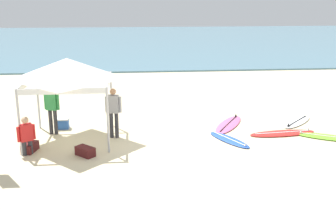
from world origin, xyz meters
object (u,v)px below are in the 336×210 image
object	(u,v)px
surfboard_blue	(229,140)
surfboard_white	(297,122)
person_red	(26,134)
cooler_box	(62,123)
surfboard_red	(283,133)
person_grey	(114,110)
person_green	(52,107)
surfboard_pink	(229,124)
canopy_tent	(67,69)
gear_bag_by_pole	(30,147)
surfboard_lime	(328,137)
gear_bag_near_tent	(85,151)

from	to	relation	value
surfboard_blue	surfboard_white	world-z (taller)	same
person_red	cooler_box	xyz separation A→B (m)	(0.64, 2.46, -0.46)
surfboard_red	person_red	bearing A→B (deg)	-172.42
person_grey	person_green	distance (m)	2.19
person_red	surfboard_pink	bearing A→B (deg)	18.62
canopy_tent	surfboard_blue	world-z (taller)	canopy_tent
person_grey	person_green	xyz separation A→B (m)	(-2.12, 0.56, 0.00)
person_green	gear_bag_by_pole	bearing A→B (deg)	-104.88
surfboard_blue	surfboard_red	bearing A→B (deg)	13.60
surfboard_lime	person_red	xyz separation A→B (m)	(-9.80, -0.58, 0.62)
surfboard_white	cooler_box	xyz separation A→B (m)	(-8.79, 0.11, 0.16)
surfboard_white	person_red	distance (m)	9.74
surfboard_blue	surfboard_red	world-z (taller)	same
surfboard_red	person_green	bearing A→B (deg)	174.56
surfboard_blue	gear_bag_by_pole	world-z (taller)	gear_bag_by_pole
person_red	gear_bag_by_pole	world-z (taller)	person_red
person_grey	gear_bag_by_pole	xyz separation A→B (m)	(-2.56, -1.08, -0.85)
surfboard_white	gear_bag_near_tent	size ratio (longest dim) A/B	3.04
person_red	gear_bag_by_pole	xyz separation A→B (m)	(0.01, 0.24, -0.52)
surfboard_blue	surfboard_lime	xyz separation A→B (m)	(3.40, -0.05, -0.00)
gear_bag_near_tent	cooler_box	xyz separation A→B (m)	(-1.11, 2.72, 0.06)
person_grey	surfboard_red	bearing A→B (deg)	-1.93
person_green	cooler_box	distance (m)	1.00
surfboard_pink	person_grey	world-z (taller)	person_grey
surfboard_lime	surfboard_blue	bearing A→B (deg)	179.08
surfboard_lime	cooler_box	world-z (taller)	cooler_box
surfboard_lime	surfboard_pink	world-z (taller)	same
surfboard_red	surfboard_pink	world-z (taller)	same
person_grey	cooler_box	world-z (taller)	person_grey
surfboard_red	person_green	world-z (taller)	person_green
person_red	gear_bag_near_tent	distance (m)	1.84
surfboard_red	cooler_box	bearing A→B (deg)	170.22
person_green	cooler_box	bearing A→B (deg)	71.70
canopy_tent	surfboard_blue	bearing A→B (deg)	-7.00
surfboard_red	cooler_box	world-z (taller)	cooler_box
surfboard_red	person_red	size ratio (longest dim) A/B	2.03
person_grey	person_red	distance (m)	2.91
surfboard_blue	cooler_box	xyz separation A→B (m)	(-5.76, 1.83, 0.16)
cooler_box	gear_bag_near_tent	bearing A→B (deg)	-67.83
surfboard_white	person_grey	size ratio (longest dim) A/B	1.07
surfboard_blue	surfboard_pink	bearing A→B (deg)	77.49
surfboard_lime	surfboard_white	bearing A→B (deg)	101.70
canopy_tent	surfboard_white	bearing A→B (deg)	7.37
canopy_tent	surfboard_blue	distance (m)	5.79
surfboard_red	cooler_box	distance (m)	7.89
canopy_tent	surfboard_pink	distance (m)	6.17
canopy_tent	cooler_box	xyz separation A→B (m)	(-0.50, 1.18, -2.19)
surfboard_white	gear_bag_by_pole	bearing A→B (deg)	-167.35
surfboard_blue	surfboard_white	xyz separation A→B (m)	(3.04, 1.72, -0.00)
surfboard_red	person_red	xyz separation A→B (m)	(-8.41, -1.12, 0.62)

